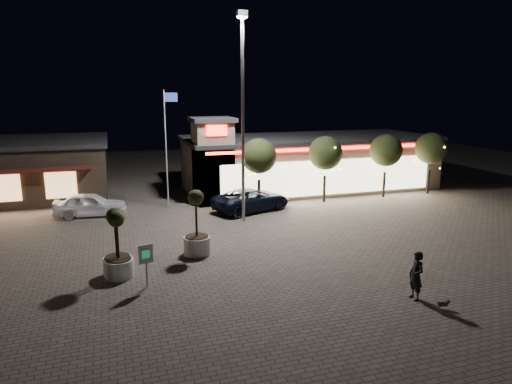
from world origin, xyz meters
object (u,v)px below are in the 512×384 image
object	(u,v)px
pickup_truck	(252,199)
pedestrian	(416,276)
planter_left	(117,255)
valet_sign	(146,258)
white_sedan	(90,204)
planter_mid	(119,257)

from	to	relation	value
pickup_truck	pedestrian	size ratio (longest dim) A/B	2.83
planter_left	valet_sign	bearing A→B (deg)	-56.55
pedestrian	valet_sign	world-z (taller)	pedestrian
white_sedan	planter_left	world-z (taller)	planter_left
planter_left	pedestrian	bearing A→B (deg)	-28.85
pickup_truck	pedestrian	xyz separation A→B (m)	(2.00, -14.84, 0.21)
pickup_truck	valet_sign	bearing A→B (deg)	124.75
pickup_truck	planter_mid	xyz separation A→B (m)	(-8.83, -9.09, 0.16)
pickup_truck	planter_mid	world-z (taller)	planter_mid
pedestrian	planter_mid	bearing A→B (deg)	-117.16
pickup_truck	planter_mid	bearing A→B (deg)	117.07
white_sedan	planter_left	distance (m)	10.76
pedestrian	planter_left	size ratio (longest dim) A/B	0.64
planter_mid	pickup_truck	bearing A→B (deg)	45.81
pedestrian	planter_mid	distance (m)	12.27
pickup_truck	valet_sign	world-z (taller)	valet_sign
planter_left	planter_mid	world-z (taller)	planter_left
pickup_truck	planter_left	world-z (taller)	planter_left
white_sedan	planter_mid	size ratio (longest dim) A/B	1.50
planter_mid	valet_sign	distance (m)	1.81
white_sedan	planter_left	bearing A→B (deg)	-167.68
pedestrian	planter_mid	xyz separation A→B (m)	(-10.83, 5.75, -0.05)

